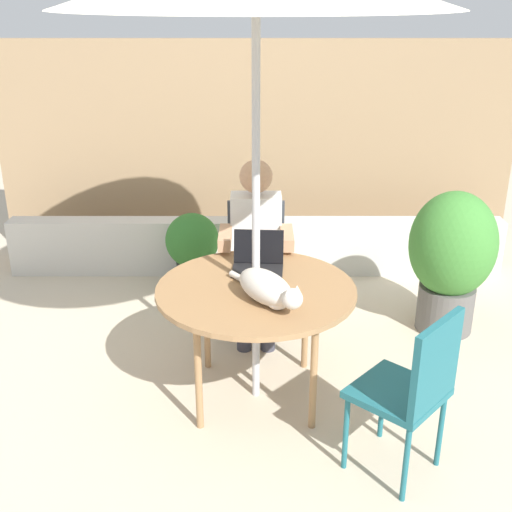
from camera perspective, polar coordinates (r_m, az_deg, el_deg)
The scene contains 11 objects.
ground_plane at distance 3.98m, azimuth 0.00°, elevation -12.16°, with size 14.00×14.00×0.00m, color beige.
fence_back at distance 5.88m, azimuth -0.00°, elevation 9.55°, with size 4.64×0.08×1.89m, color #937756.
planter_wall_low at distance 5.49m, azimuth -0.00°, elevation 0.87°, with size 4.17×0.20×0.48m, color beige.
patio_table at distance 3.64m, azimuth 0.00°, elevation -3.53°, with size 1.13×1.13×0.72m.
chair_occupied at distance 4.53m, azimuth -0.00°, elevation 0.08°, with size 0.40×0.40×0.90m.
chair_empty at distance 3.20m, azimuth 13.88°, elevation -10.96°, with size 0.57×0.57×0.90m.
person_seated at distance 4.32m, azimuth -0.00°, elevation 1.35°, with size 0.48×0.48×1.24m.
laptop at distance 3.85m, azimuth 0.19°, elevation -0.17°, with size 0.32×0.27×0.21m.
cat at distance 3.41m, azimuth 1.09°, elevation -2.93°, with size 0.40×0.57×0.17m.
potted_plant_near_fence at distance 5.19m, azimuth -5.66°, elevation 0.86°, with size 0.43×0.43×0.63m.
potted_plant_by_chair at distance 4.63m, azimuth 16.96°, elevation 0.08°, with size 0.60×0.60×1.02m.
Camera 1 is at (-0.00, -3.27, 2.26)m, focal length 45.08 mm.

